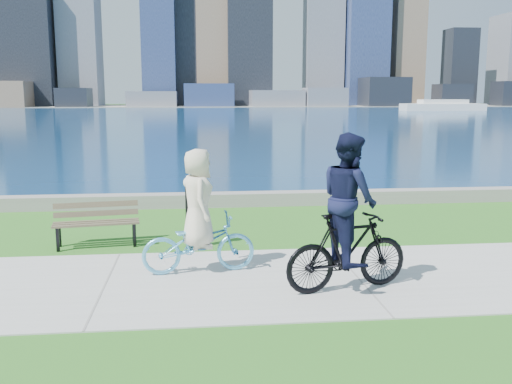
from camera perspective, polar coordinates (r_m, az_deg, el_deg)
ground at (r=9.48m, az=10.05°, el=-8.44°), size 320.00×320.00×0.00m
concrete_path at (r=9.48m, az=10.05°, el=-8.38°), size 80.00×3.50×0.02m
seawall at (r=15.31m, az=3.68°, el=-0.62°), size 90.00×0.50×0.35m
bay_water at (r=80.73m, az=-4.27°, el=7.71°), size 320.00×131.00×0.01m
far_shore at (r=138.69m, az=-5.05°, el=8.59°), size 320.00×30.00×0.12m
city_skyline at (r=139.90m, az=-4.49°, el=17.93°), size 172.10×23.06×76.00m
ferry_far at (r=105.04m, az=18.15°, el=8.17°), size 14.15×4.04×1.92m
park_bench at (r=11.55m, az=-15.67°, el=-2.71°), size 1.68×0.78×0.84m
bollard_lamp at (r=10.95m, az=-6.66°, el=-1.55°), size 0.23×0.23×1.40m
cyclist_woman at (r=9.40m, az=-5.79°, el=-3.53°), size 0.86×1.93×2.05m
cyclist_man at (r=8.57m, az=9.20°, el=-3.32°), size 1.00×2.05×2.37m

